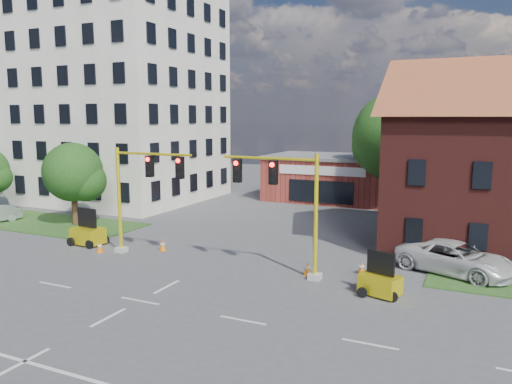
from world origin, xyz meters
TOP-DOWN VIEW (x-y plane):
  - ground at (0.00, 0.00)m, footprint 120.00×120.00m
  - grass_verge_nw at (-20.00, 10.00)m, footprint 22.00×6.00m
  - lane_markings at (0.00, -3.00)m, footprint 60.00×36.00m
  - office_block at (-20.00, 21.90)m, footprint 18.40×15.40m
  - brick_shop at (0.00, 29.98)m, footprint 12.40×8.40m
  - tree_large at (6.90, 27.08)m, footprint 8.28×7.89m
  - tree_nw_front at (-13.78, 10.58)m, footprint 4.52×4.31m
  - signal_mast_west at (-4.36, 6.00)m, footprint 5.30×0.60m
  - signal_mast_east at (4.36, 6.00)m, footprint 5.30×0.60m
  - trailer_west at (-9.01, 6.48)m, footprint 2.05×1.46m
  - trailer_east at (9.35, 5.07)m, footprint 1.96×1.59m
  - cone_a at (-7.09, 5.40)m, footprint 0.40×0.40m
  - cone_b at (-3.94, 7.28)m, footprint 0.40×0.40m
  - cone_c at (5.47, 6.44)m, footprint 0.40×0.40m
  - cone_d at (7.91, 7.76)m, footprint 0.40×0.40m
  - pickup_white at (12.23, 9.85)m, footprint 6.45×4.68m

SIDE VIEW (x-z plane):
  - ground at x=0.00m, z-range 0.00..0.00m
  - lane_markings at x=0.00m, z-range 0.00..0.01m
  - grass_verge_nw at x=-20.00m, z-range 0.00..0.08m
  - cone_a at x=-7.09m, z-range -0.01..0.69m
  - cone_b at x=-3.94m, z-range -0.01..0.69m
  - cone_c at x=5.47m, z-range -0.01..0.69m
  - cone_d at x=7.91m, z-range -0.01..0.69m
  - trailer_east at x=9.35m, z-range -0.36..1.57m
  - trailer_west at x=-9.01m, z-range -0.42..1.81m
  - pickup_white at x=12.23m, z-range 0.00..1.63m
  - brick_shop at x=0.00m, z-range 0.01..4.31m
  - tree_nw_front at x=-13.78m, z-range 0.73..6.84m
  - signal_mast_west at x=-4.36m, z-range 0.82..7.02m
  - signal_mast_east at x=4.36m, z-range 0.82..7.02m
  - tree_large at x=6.90m, z-range 0.90..11.10m
  - office_block at x=-20.00m, z-range 0.01..20.61m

